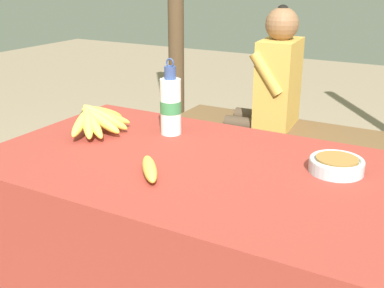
# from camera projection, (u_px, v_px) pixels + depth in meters

# --- Properties ---
(market_counter) EXTENTS (1.50, 0.86, 0.69)m
(market_counter) POSITION_uv_depth(u_px,v_px,m) (201.00, 252.00, 1.73)
(market_counter) COLOR maroon
(market_counter) RESTS_ON ground_plane
(banana_bunch_ripe) EXTENTS (0.19, 0.33, 0.13)m
(banana_bunch_ripe) POSITION_uv_depth(u_px,v_px,m) (97.00, 119.00, 1.87)
(banana_bunch_ripe) COLOR #4C381E
(banana_bunch_ripe) RESTS_ON market_counter
(serving_bowl) EXTENTS (0.17, 0.17, 0.05)m
(serving_bowl) POSITION_uv_depth(u_px,v_px,m) (337.00, 164.00, 1.53)
(serving_bowl) COLOR silver
(serving_bowl) RESTS_ON market_counter
(water_bottle) EXTENTS (0.08, 0.08, 0.30)m
(water_bottle) POSITION_uv_depth(u_px,v_px,m) (171.00, 105.00, 1.86)
(water_bottle) COLOR white
(water_bottle) RESTS_ON market_counter
(loose_banana_front) EXTENTS (0.16, 0.18, 0.04)m
(loose_banana_front) POSITION_uv_depth(u_px,v_px,m) (150.00, 169.00, 1.51)
(loose_banana_front) COLOR #E0C64C
(loose_banana_front) RESTS_ON market_counter
(wooden_bench) EXTENTS (1.71, 0.32, 0.42)m
(wooden_bench) POSITION_uv_depth(u_px,v_px,m) (315.00, 140.00, 2.83)
(wooden_bench) COLOR brown
(wooden_bench) RESTS_ON ground_plane
(seated_vendor) EXTENTS (0.42, 0.40, 1.12)m
(seated_vendor) POSITION_uv_depth(u_px,v_px,m) (271.00, 88.00, 2.83)
(seated_vendor) COLOR #473828
(seated_vendor) RESTS_ON ground_plane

